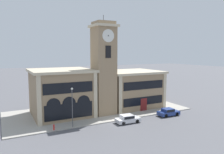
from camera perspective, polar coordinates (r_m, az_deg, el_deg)
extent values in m
plane|color=#56565B|center=(38.40, 1.23, -11.51)|extent=(300.00, 300.00, 0.00)
cube|color=#A39E93|center=(44.86, -3.47, -8.77)|extent=(35.42, 15.08, 0.15)
cube|color=#937A5B|center=(41.28, -2.19, 1.41)|extent=(3.82, 3.82, 16.45)
cube|color=beige|center=(41.41, -2.24, 13.14)|extent=(4.52, 4.52, 0.45)
cube|color=#937A5B|center=(41.47, -2.24, 13.86)|extent=(3.51, 3.51, 0.60)
cylinder|color=#4C4C51|center=(41.60, -2.25, 15.09)|extent=(0.10, 0.10, 1.20)
cylinder|color=silver|center=(39.47, -0.99, 10.74)|extent=(2.31, 0.10, 2.31)
cylinder|color=black|center=(39.41, -0.94, 10.74)|extent=(0.18, 0.04, 0.18)
cylinder|color=silver|center=(42.11, 0.22, 10.47)|extent=(0.10, 2.31, 2.31)
cylinder|color=black|center=(42.14, 0.31, 10.46)|extent=(0.04, 0.18, 0.18)
cube|color=black|center=(39.37, -0.98, 6.59)|extent=(1.07, 0.10, 2.20)
cube|color=#937A5B|center=(42.16, -13.08, -4.26)|extent=(10.35, 9.85, 8.27)
cube|color=beige|center=(41.58, -13.24, 1.65)|extent=(11.05, 10.55, 0.45)
cube|color=beige|center=(36.42, -18.50, -6.11)|extent=(0.70, 0.16, 8.27)
cube|color=beige|center=(39.04, -4.32, -4.96)|extent=(0.70, 0.16, 8.27)
cube|color=black|center=(37.13, -11.22, -2.80)|extent=(8.49, 0.10, 1.82)
cube|color=black|center=(37.96, -11.09, -8.73)|extent=(8.28, 0.10, 2.64)
cylinder|color=black|center=(37.01, -15.01, -7.11)|extent=(2.28, 0.06, 2.28)
cylinder|color=black|center=(37.63, -11.13, -6.78)|extent=(2.28, 0.06, 2.28)
cylinder|color=black|center=(38.41, -7.41, -6.44)|extent=(2.28, 0.06, 2.28)
cube|color=#937A5B|center=(48.31, 4.86, -3.29)|extent=(11.50, 9.85, 7.39)
cube|color=beige|center=(47.81, 4.90, 1.35)|extent=(12.20, 10.55, 0.45)
cube|color=beige|center=(41.37, 2.23, -4.91)|extent=(0.70, 0.16, 7.39)
cube|color=beige|center=(47.58, 13.61, -3.60)|extent=(0.70, 0.16, 7.39)
cube|color=black|center=(44.00, 8.35, -2.14)|extent=(9.43, 0.10, 1.63)
cube|color=maroon|center=(44.76, 8.27, -7.21)|extent=(1.50, 0.12, 2.66)
cube|color=black|center=(44.59, 8.28, -6.21)|extent=(9.43, 0.10, 1.66)
cube|color=silver|center=(37.67, 4.18, -11.10)|extent=(4.26, 2.06, 0.63)
cube|color=silver|center=(37.41, 3.96, -10.26)|extent=(2.08, 1.77, 0.56)
cube|color=black|center=(37.41, 3.96, -10.26)|extent=(2.01, 1.80, 0.42)
cylinder|color=black|center=(39.01, 5.28, -10.75)|extent=(0.66, 0.25, 0.65)
cylinder|color=black|center=(37.67, 6.55, -11.40)|extent=(0.66, 0.25, 0.65)
cylinder|color=black|center=(37.83, 1.82, -11.28)|extent=(0.66, 0.25, 0.65)
cylinder|color=black|center=(36.45, 3.00, -11.98)|extent=(0.66, 0.25, 0.65)
cube|color=navy|center=(42.87, 14.54, -9.06)|extent=(4.17, 2.08, 0.68)
cube|color=navy|center=(42.61, 14.39, -8.31)|extent=(2.04, 1.78, 0.53)
cube|color=black|center=(42.61, 14.39, -8.31)|extent=(1.96, 1.82, 0.40)
cylinder|color=black|center=(44.31, 15.13, -8.81)|extent=(0.71, 0.25, 0.70)
cylinder|color=black|center=(43.10, 16.56, -9.29)|extent=(0.71, 0.25, 0.70)
cylinder|color=black|center=(42.78, 12.49, -9.29)|extent=(0.71, 0.25, 0.70)
cylinder|color=black|center=(41.52, 13.89, -9.81)|extent=(0.71, 0.25, 0.70)
cylinder|color=#4C4C51|center=(34.93, -10.32, -8.13)|extent=(0.12, 0.12, 5.91)
sphere|color=silver|center=(34.29, -10.43, -3.05)|extent=(0.36, 0.36, 0.36)
cylinder|color=red|center=(34.99, -14.93, -12.68)|extent=(0.22, 0.22, 0.70)
sphere|color=red|center=(34.86, -14.95, -12.02)|extent=(0.19, 0.19, 0.19)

